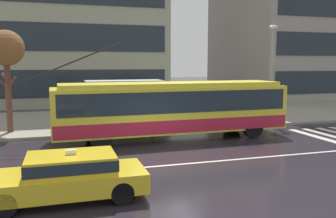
% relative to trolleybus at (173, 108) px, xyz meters
% --- Properties ---
extents(ground_plane, '(160.00, 160.00, 0.00)m').
position_rel_trolleybus_xyz_m(ground_plane, '(-1.41, -3.38, -1.55)').
color(ground_plane, '#262129').
extents(sidewalk_slab, '(80.00, 10.00, 0.14)m').
position_rel_trolleybus_xyz_m(sidewalk_slab, '(-1.41, 6.60, -1.48)').
color(sidewalk_slab, gray).
rests_on(sidewalk_slab, ground_plane).
extents(crosswalk_stripe_edge_near, '(0.44, 4.40, 0.01)m').
position_rel_trolleybus_xyz_m(crosswalk_stripe_edge_near, '(7.18, -1.89, -1.54)').
color(crosswalk_stripe_edge_near, beige).
rests_on(crosswalk_stripe_edge_near, ground_plane).
extents(crosswalk_stripe_inner_a, '(0.44, 4.40, 0.01)m').
position_rel_trolleybus_xyz_m(crosswalk_stripe_inner_a, '(8.08, -1.89, -1.54)').
color(crosswalk_stripe_inner_a, beige).
rests_on(crosswalk_stripe_inner_a, ground_plane).
extents(lane_centre_line, '(72.00, 0.14, 0.01)m').
position_rel_trolleybus_xyz_m(lane_centre_line, '(-1.41, -4.58, -1.55)').
color(lane_centre_line, silver).
rests_on(lane_centre_line, ground_plane).
extents(trolleybus, '(12.97, 2.73, 4.82)m').
position_rel_trolleybus_xyz_m(trolleybus, '(0.00, 0.00, 0.00)').
color(trolleybus, yellow).
rests_on(trolleybus, ground_plane).
extents(taxi_oncoming_near, '(4.38, 1.83, 1.39)m').
position_rel_trolleybus_xyz_m(taxi_oncoming_near, '(-5.24, -6.97, -0.85)').
color(taxi_oncoming_near, yellow).
rests_on(taxi_oncoming_near, ground_plane).
extents(bus_shelter, '(4.27, 1.70, 2.65)m').
position_rel_trolleybus_xyz_m(bus_shelter, '(-1.87, 3.29, 0.57)').
color(bus_shelter, gray).
rests_on(bus_shelter, sidewalk_slab).
extents(pedestrian_at_shelter, '(1.31, 1.31, 1.97)m').
position_rel_trolleybus_xyz_m(pedestrian_at_shelter, '(-0.30, 2.86, 0.19)').
color(pedestrian_at_shelter, '#23252C').
rests_on(pedestrian_at_shelter, sidewalk_slab).
extents(pedestrian_approaching_curb, '(1.59, 1.59, 1.98)m').
position_rel_trolleybus_xyz_m(pedestrian_approaching_curb, '(4.31, 2.46, 0.22)').
color(pedestrian_approaching_curb, black).
rests_on(pedestrian_approaching_curb, sidewalk_slab).
extents(street_lamp, '(0.60, 0.32, 5.90)m').
position_rel_trolleybus_xyz_m(street_lamp, '(7.20, 2.47, 2.13)').
color(street_lamp, gray).
rests_on(street_lamp, sidewalk_slab).
extents(street_tree_bare, '(1.96, 1.85, 5.31)m').
position_rel_trolleybus_xyz_m(street_tree_bare, '(-7.91, 3.43, 2.83)').
color(street_tree_bare, brown).
rests_on(street_tree_bare, sidewalk_slab).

